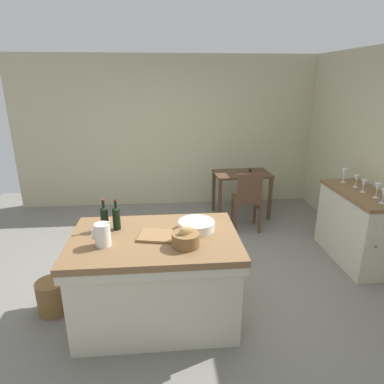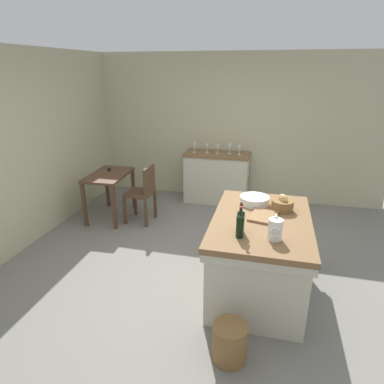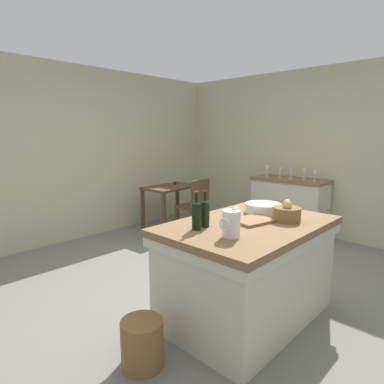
{
  "view_description": "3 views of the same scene",
  "coord_description": "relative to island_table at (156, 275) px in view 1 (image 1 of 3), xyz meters",
  "views": [
    {
      "loc": [
        -0.13,
        -3.33,
        2.2
      ],
      "look_at": [
        0.19,
        0.32,
        0.96
      ],
      "focal_mm": 31.32,
      "sensor_mm": 36.0,
      "label": 1
    },
    {
      "loc": [
        -3.42,
        -0.65,
        2.32
      ],
      "look_at": [
        0.1,
        0.22,
        0.96
      ],
      "focal_mm": 30.97,
      "sensor_mm": 36.0,
      "label": 2
    },
    {
      "loc": [
        -2.49,
        -2.09,
        1.6
      ],
      "look_at": [
        0.15,
        0.42,
        0.95
      ],
      "focal_mm": 30.59,
      "sensor_mm": 36.0,
      "label": 3
    }
  ],
  "objects": [
    {
      "name": "cutting_board",
      "position": [
        0.03,
        -0.01,
        0.41
      ],
      "size": [
        0.38,
        0.32,
        0.02
      ],
      "primitive_type": "cube",
      "rotation": [
        0.0,
        0.0,
        -0.21
      ],
      "color": "olive",
      "rests_on": "island_table"
    },
    {
      "name": "wash_bowl",
      "position": [
        0.39,
        0.1,
        0.44
      ],
      "size": [
        0.34,
        0.34,
        0.09
      ],
      "primitive_type": "cylinder",
      "color": "white",
      "rests_on": "island_table"
    },
    {
      "name": "wine_bottle_amber",
      "position": [
        -0.46,
        0.18,
        0.52
      ],
      "size": [
        0.07,
        0.07,
        0.3
      ],
      "color": "black",
      "rests_on": "island_table"
    },
    {
      "name": "wine_bottle_dark",
      "position": [
        -0.35,
        0.19,
        0.52
      ],
      "size": [
        0.07,
        0.07,
        0.3
      ],
      "color": "black",
      "rests_on": "island_table"
    },
    {
      "name": "bread_basket",
      "position": [
        0.27,
        -0.2,
        0.47
      ],
      "size": [
        0.24,
        0.24,
        0.19
      ],
      "color": "brown",
      "rests_on": "island_table"
    },
    {
      "name": "wine_glass_right",
      "position": [
        2.5,
        1.09,
        0.55
      ],
      "size": [
        0.07,
        0.07,
        0.16
      ],
      "color": "white",
      "rests_on": "side_cabinet"
    },
    {
      "name": "side_cabinet",
      "position": [
        2.49,
        0.9,
        -0.01
      ],
      "size": [
        0.52,
        1.17,
        0.91
      ],
      "color": "brown",
      "rests_on": "ground"
    },
    {
      "name": "writing_desk",
      "position": [
        1.38,
        2.46,
        0.16
      ],
      "size": [
        0.93,
        0.61,
        0.79
      ],
      "color": "#513826",
      "rests_on": "ground"
    },
    {
      "name": "wine_glass_far_right",
      "position": [
        2.46,
        1.3,
        0.57
      ],
      "size": [
        0.07,
        0.07,
        0.19
      ],
      "color": "white",
      "rests_on": "side_cabinet"
    },
    {
      "name": "wooden_chair",
      "position": [
        1.33,
        1.87,
        0.04
      ],
      "size": [
        0.43,
        0.43,
        0.92
      ],
      "color": "#513826",
      "rests_on": "ground"
    },
    {
      "name": "ground_plane",
      "position": [
        0.23,
        0.6,
        -0.47
      ],
      "size": [
        6.76,
        6.76,
        0.0
      ],
      "primitive_type": "plane",
      "color": "slate"
    },
    {
      "name": "pitcher",
      "position": [
        -0.43,
        -0.13,
        0.5
      ],
      "size": [
        0.17,
        0.13,
        0.24
      ],
      "color": "white",
      "rests_on": "island_table"
    },
    {
      "name": "wine_glass_middle",
      "position": [
        2.48,
        0.89,
        0.55
      ],
      "size": [
        0.07,
        0.07,
        0.16
      ],
      "color": "white",
      "rests_on": "side_cabinet"
    },
    {
      "name": "wicker_hamper",
      "position": [
        -1.02,
        0.17,
        -0.3
      ],
      "size": [
        0.3,
        0.3,
        0.34
      ],
      "primitive_type": "cylinder",
      "color": "brown",
      "rests_on": "ground"
    },
    {
      "name": "wine_glass_far_left",
      "position": [
        2.48,
        0.51,
        0.55
      ],
      "size": [
        0.07,
        0.07,
        0.16
      ],
      "color": "white",
      "rests_on": "side_cabinet"
    },
    {
      "name": "island_table",
      "position": [
        0.0,
        0.0,
        0.0
      ],
      "size": [
        1.51,
        1.0,
        0.86
      ],
      "color": "brown",
      "rests_on": "ground"
    },
    {
      "name": "wine_glass_left",
      "position": [
        2.52,
        0.69,
        0.56
      ],
      "size": [
        0.07,
        0.07,
        0.17
      ],
      "color": "white",
      "rests_on": "side_cabinet"
    },
    {
      "name": "wall_back",
      "position": [
        0.23,
        3.2,
        0.83
      ],
      "size": [
        5.32,
        0.12,
        2.6
      ],
      "primitive_type": "cube",
      "color": "#B7B28E",
      "rests_on": "ground"
    }
  ]
}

